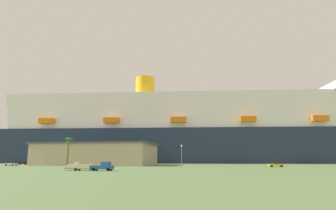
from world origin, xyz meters
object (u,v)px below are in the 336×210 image
(parked_car_silver_sedan, at_px, (11,164))
(cruise_ship, at_px, (213,133))
(small_boat_on_trailer, at_px, (81,167))
(pickup_truck, at_px, (103,166))
(parked_car_blue_suv, at_px, (111,163))
(parked_car_yellow_taxi, at_px, (276,165))
(parked_car_black_coupe, at_px, (23,163))
(street_lamp, at_px, (182,153))
(palm_tree, at_px, (68,144))

(parked_car_silver_sedan, bearing_deg, cruise_ship, 39.44)
(small_boat_on_trailer, bearing_deg, pickup_truck, 0.49)
(cruise_ship, distance_m, pickup_truck, 99.51)
(parked_car_blue_suv, distance_m, parked_car_yellow_taxi, 62.10)
(pickup_truck, height_order, parked_car_yellow_taxi, pickup_truck)
(small_boat_on_trailer, relative_size, parked_car_black_coupe, 1.91)
(parked_car_blue_suv, distance_m, parked_car_black_coupe, 41.92)
(pickup_truck, bearing_deg, small_boat_on_trailer, -179.51)
(small_boat_on_trailer, bearing_deg, parked_car_blue_suv, 100.32)
(street_lamp, bearing_deg, pickup_truck, -124.62)
(street_lamp, relative_size, parked_car_yellow_taxi, 1.52)
(pickup_truck, distance_m, parked_car_silver_sedan, 57.75)
(parked_car_blue_suv, bearing_deg, parked_car_black_coupe, 174.89)
(cruise_ship, relative_size, pickup_truck, 53.36)
(street_lamp, bearing_deg, palm_tree, -173.88)
(parked_car_blue_suv, height_order, parked_car_silver_sedan, same)
(pickup_truck, relative_size, small_boat_on_trailer, 0.63)
(small_boat_on_trailer, distance_m, street_lamp, 33.53)
(parked_car_blue_suv, bearing_deg, parked_car_silver_sedan, -161.71)
(parked_car_yellow_taxi, relative_size, parked_car_silver_sedan, 1.08)
(small_boat_on_trailer, relative_size, street_lamp, 1.24)
(small_boat_on_trailer, relative_size, parked_car_blue_suv, 1.82)
(cruise_ship, relative_size, palm_tree, 30.61)
(cruise_ship, height_order, small_boat_on_trailer, cruise_ship)
(palm_tree, xyz_separation_m, parked_car_blue_suv, (7.14, 22.18, -6.77))
(parked_car_blue_suv, relative_size, parked_car_silver_sedan, 1.13)
(street_lamp, xyz_separation_m, parked_car_black_coupe, (-72.03, 21.90, -3.93))
(pickup_truck, height_order, parked_car_blue_suv, pickup_truck)
(small_boat_on_trailer, distance_m, parked_car_yellow_taxi, 63.21)
(cruise_ship, bearing_deg, parked_car_black_coupe, -150.14)
(pickup_truck, bearing_deg, street_lamp, 55.38)
(parked_car_silver_sedan, bearing_deg, pickup_truck, -32.46)
(cruise_ship, distance_m, parked_car_yellow_taxi, 65.86)
(parked_car_silver_sedan, bearing_deg, street_lamp, -5.63)
(street_lamp, height_order, parked_car_yellow_taxi, street_lamp)
(street_lamp, bearing_deg, parked_car_blue_suv, 149.04)
(parked_car_silver_sedan, bearing_deg, parked_car_yellow_taxi, 1.44)
(parked_car_yellow_taxi, height_order, parked_car_silver_sedan, same)
(pickup_truck, height_order, palm_tree, palm_tree)
(small_boat_on_trailer, bearing_deg, parked_car_yellow_taxi, 31.97)
(small_boat_on_trailer, bearing_deg, street_lamp, 47.52)
(pickup_truck, distance_m, parked_car_blue_suv, 44.73)
(parked_car_blue_suv, bearing_deg, pickup_truck, -72.63)
(small_boat_on_trailer, relative_size, parked_car_yellow_taxi, 1.89)
(cruise_ship, height_order, palm_tree, cruise_ship)
(cruise_ship, relative_size, small_boat_on_trailer, 33.50)
(pickup_truck, xyz_separation_m, parked_car_yellow_taxi, (48.05, 33.42, -0.21))
(street_lamp, bearing_deg, parked_car_silver_sedan, 174.37)
(palm_tree, distance_m, parked_car_yellow_taxi, 70.07)
(cruise_ship, bearing_deg, parked_car_silver_sedan, -140.56)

